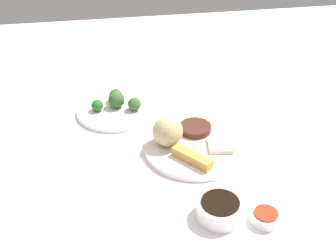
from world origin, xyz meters
name	(u,v)px	position (x,y,z in m)	size (l,w,h in m)	color
tabletop	(194,153)	(0.00, 0.00, 0.01)	(2.20, 2.20, 0.02)	white
main_plate	(194,148)	(0.00, 0.00, 0.03)	(0.27, 0.27, 0.02)	white
rice_scoop	(168,131)	(0.02, 0.07, 0.08)	(0.08, 0.08, 0.08)	tan
spring_roll	(192,158)	(-0.07, 0.02, 0.05)	(0.12, 0.03, 0.03)	gold
crab_rangoon_wonton	(220,145)	(-0.02, -0.07, 0.04)	(0.07, 0.06, 0.01)	beige
stir_fry_heap	(195,128)	(0.07, -0.02, 0.05)	(0.09, 0.09, 0.02)	#47241B
broccoli_plate	(115,110)	(0.23, 0.20, 0.03)	(0.24, 0.24, 0.01)	white
broccoli_floret_0	(97,105)	(0.23, 0.25, 0.05)	(0.04, 0.04, 0.04)	#26682B
broccoli_floret_1	(117,100)	(0.24, 0.19, 0.06)	(0.05, 0.05, 0.05)	#355F2C
broccoli_floret_2	(134,104)	(0.22, 0.14, 0.05)	(0.04, 0.04, 0.04)	#3B6133
broccoli_floret_3	(116,96)	(0.28, 0.19, 0.06)	(0.04, 0.04, 0.04)	#3C5734
soy_sauce_bowl	(220,210)	(-0.26, 0.00, 0.04)	(0.10, 0.10, 0.04)	white
soy_sauce_bowl_liquid	(221,202)	(-0.26, 0.00, 0.06)	(0.09, 0.09, 0.00)	black
sauce_ramekin_sweet_and_sour	(265,218)	(-0.29, -0.10, 0.03)	(0.07, 0.07, 0.02)	white
sauce_ramekin_sweet_and_sour_liquid	(266,213)	(-0.29, -0.10, 0.05)	(0.05, 0.05, 0.00)	red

